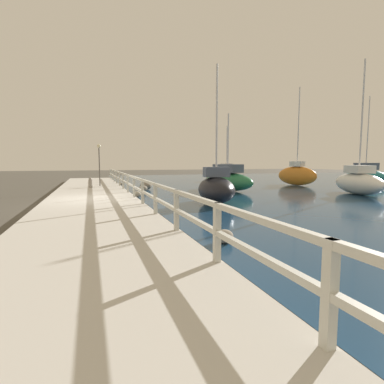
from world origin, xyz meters
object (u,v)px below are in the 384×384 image
(mooring_bollard, at_px, (90,183))
(sailboat_white, at_px, (358,182))
(sailboat_green, at_px, (228,180))
(sailboat_gray, at_px, (227,174))
(sailboat_black, at_px, (216,188))
(sailboat_teal, at_px, (365,175))
(dock_lamp, at_px, (99,156))
(sailboat_orange, at_px, (297,175))

(mooring_bollard, relative_size, sailboat_white, 0.08)
(sailboat_white, bearing_deg, sailboat_green, 161.73)
(sailboat_gray, distance_m, sailboat_black, 17.24)
(sailboat_gray, relative_size, sailboat_teal, 0.72)
(sailboat_green, bearing_deg, sailboat_black, -135.33)
(dock_lamp, bearing_deg, sailboat_orange, -1.33)
(mooring_bollard, xyz_separation_m, sailboat_orange, (15.91, 0.89, 0.23))
(sailboat_orange, height_order, sailboat_green, sailboat_orange)
(mooring_bollard, xyz_separation_m, sailboat_black, (5.45, -6.80, 0.05))
(dock_lamp, relative_size, sailboat_white, 0.36)
(sailboat_teal, relative_size, sailboat_black, 1.23)
(sailboat_gray, bearing_deg, sailboat_teal, -22.45)
(mooring_bollard, xyz_separation_m, sailboat_teal, (23.35, 0.96, 0.11))
(sailboat_orange, distance_m, sailboat_teal, 7.44)
(sailboat_white, xyz_separation_m, sailboat_black, (-9.37, -0.77, -0.04))
(sailboat_gray, height_order, sailboat_teal, sailboat_teal)
(mooring_bollard, height_order, sailboat_black, sailboat_black)
(sailboat_green, bearing_deg, sailboat_gray, 50.12)
(sailboat_gray, bearing_deg, sailboat_green, -100.43)
(sailboat_white, bearing_deg, mooring_bollard, 175.72)
(sailboat_orange, distance_m, sailboat_gray, 8.12)
(sailboat_gray, relative_size, sailboat_black, 0.89)
(mooring_bollard, height_order, sailboat_orange, sailboat_orange)
(dock_lamp, xyz_separation_m, sailboat_gray, (12.69, 7.32, -1.54))
(dock_lamp, xyz_separation_m, sailboat_green, (7.99, -2.72, -1.53))
(mooring_bollard, relative_size, sailboat_orange, 0.08)
(dock_lamp, bearing_deg, mooring_bollard, -115.48)
(mooring_bollard, bearing_deg, sailboat_gray, 32.82)
(mooring_bollard, bearing_deg, sailboat_white, -22.14)
(sailboat_white, relative_size, sailboat_teal, 1.00)
(sailboat_orange, bearing_deg, dock_lamp, 161.50)
(sailboat_orange, height_order, sailboat_teal, sailboat_orange)
(mooring_bollard, relative_size, sailboat_teal, 0.08)
(sailboat_white, height_order, sailboat_gray, sailboat_white)
(dock_lamp, height_order, sailboat_black, sailboat_black)
(sailboat_gray, xyz_separation_m, sailboat_green, (-4.69, -10.04, 0.01))
(mooring_bollard, bearing_deg, sailboat_black, -51.25)
(sailboat_white, distance_m, sailboat_orange, 7.00)
(sailboat_white, relative_size, sailboat_black, 1.24)
(sailboat_green, height_order, sailboat_black, sailboat_black)
(sailboat_white, xyz_separation_m, sailboat_teal, (8.52, 6.99, 0.02))
(sailboat_black, bearing_deg, sailboat_teal, 33.92)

